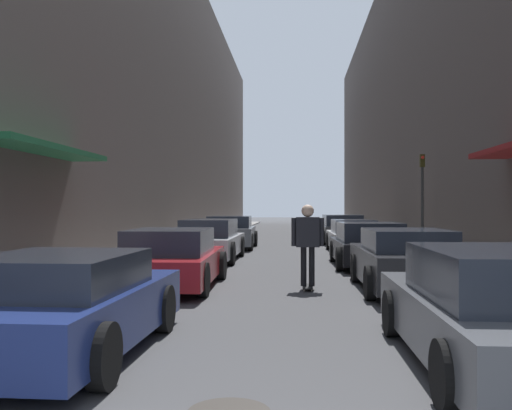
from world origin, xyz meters
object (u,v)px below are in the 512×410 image
parked_car_right_1 (405,261)px  parked_car_right_2 (369,245)px  parked_car_left_2 (210,241)px  parked_car_left_3 (230,233)px  parked_car_right_4 (342,229)px  skateboarder (308,237)px  parked_car_left_1 (172,259)px  parked_car_right_3 (353,236)px  parked_car_left_0 (63,305)px  traffic_light (422,191)px  parked_car_right_0 (504,311)px

parked_car_right_1 → parked_car_right_2: 4.74m
parked_car_left_2 → parked_car_left_3: 5.24m
parked_car_right_4 → skateboarder: bearing=-97.1°
parked_car_left_1 → parked_car_right_2: parked_car_right_2 is taller
parked_car_left_1 → parked_car_right_3: size_ratio=1.06×
parked_car_right_2 → parked_car_right_4: size_ratio=0.88×
parked_car_right_2 → parked_car_right_4: parked_car_right_4 is taller
parked_car_right_1 → parked_car_right_2: parked_car_right_2 is taller
parked_car_left_0 → parked_car_right_1: parked_car_right_1 is taller
parked_car_left_2 → parked_car_right_1: size_ratio=1.15×
parked_car_right_1 → traffic_light: bearing=75.6°
parked_car_left_3 → parked_car_right_3: (4.83, -1.53, -0.05)m
parked_car_left_0 → parked_car_right_3: 15.99m
parked_car_left_3 → parked_car_right_0: parked_car_left_3 is taller
parked_car_left_3 → parked_car_right_0: (4.89, -16.96, -0.03)m
parked_car_left_2 → parked_car_right_2: bearing=-16.8°
parked_car_left_0 → parked_car_left_3: 16.78m
parked_car_right_0 → parked_car_right_1: size_ratio=1.09×
parked_car_left_1 → parked_car_right_1: (4.85, -0.16, 0.01)m
parked_car_right_2 → parked_car_right_3: parked_car_right_2 is taller
parked_car_left_0 → skateboarder: size_ratio=2.29×
parked_car_left_0 → parked_car_left_3: parked_car_left_3 is taller
parked_car_left_0 → parked_car_right_3: size_ratio=0.99×
parked_car_right_4 → parked_car_left_1: bearing=-107.5°
parked_car_right_1 → parked_car_right_3: parked_car_right_1 is taller
parked_car_left_1 → parked_car_right_1: size_ratio=1.05×
parked_car_left_1 → parked_car_right_1: 4.85m
parked_car_left_1 → skateboarder: (2.87, -0.09, 0.48)m
parked_car_left_2 → parked_car_right_2: (4.79, -1.44, -0.03)m
parked_car_right_4 → traffic_light: traffic_light is taller
parked_car_right_1 → parked_car_right_4: bearing=90.3°
parked_car_right_2 → parked_car_right_3: size_ratio=1.04×
parked_car_right_1 → traffic_light: traffic_light is taller
parked_car_right_2 → parked_car_right_4: bearing=89.6°
parked_car_left_2 → parked_car_left_3: parked_car_left_3 is taller
parked_car_left_1 → skateboarder: skateboarder is taller
skateboarder → parked_car_right_2: bearing=68.6°
parked_car_left_0 → parked_car_left_3: (-0.02, 16.78, 0.06)m
parked_car_right_3 → traffic_light: traffic_light is taller
parked_car_right_3 → parked_car_right_1: bearing=-89.5°
parked_car_right_2 → skateboarder: skateboarder is taller
parked_car_right_0 → parked_car_left_3: bearing=106.1°
parked_car_left_0 → parked_car_right_0: size_ratio=0.90×
parked_car_right_0 → parked_car_right_2: parked_car_right_0 is taller
parked_car_right_0 → traffic_light: bearing=81.1°
parked_car_right_3 → parked_car_left_1: bearing=-116.1°
parked_car_right_4 → traffic_light: bearing=-71.0°
parked_car_right_3 → skateboarder: 10.01m
parked_car_right_4 → traffic_light: 7.20m
parked_car_left_3 → parked_car_right_3: parked_car_left_3 is taller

